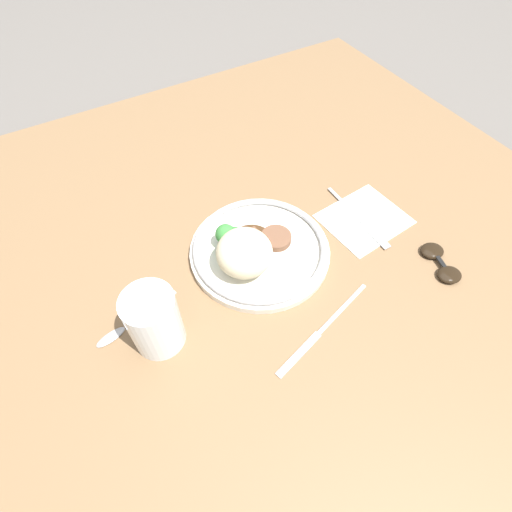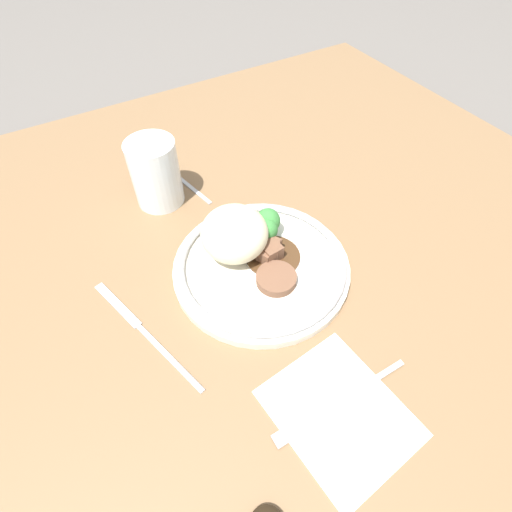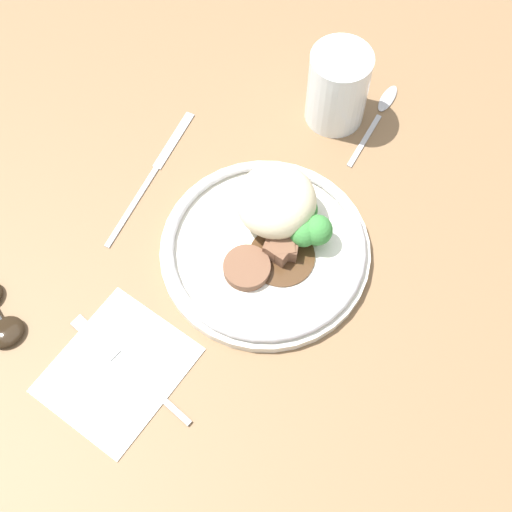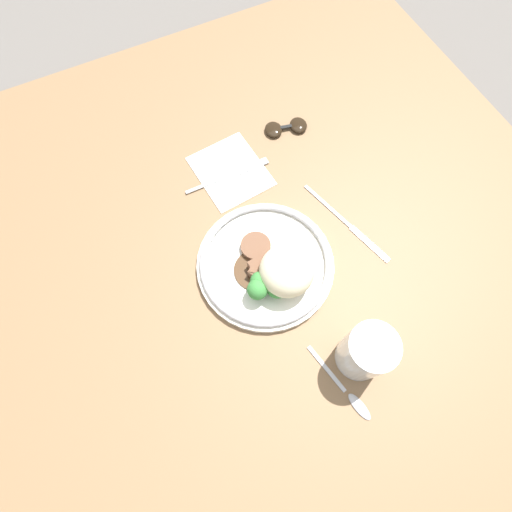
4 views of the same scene
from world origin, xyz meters
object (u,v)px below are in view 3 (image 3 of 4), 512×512
object	(u,v)px
fork	(119,359)
spoon	(382,108)
juice_glass	(337,91)
knife	(154,172)
plate	(271,235)

from	to	relation	value
fork	spoon	bearing A→B (deg)	-91.22
juice_glass	knife	bearing A→B (deg)	152.21
spoon	plate	bearing A→B (deg)	172.86
plate	fork	bearing A→B (deg)	171.45
fork	spoon	size ratio (longest dim) A/B	1.24
juice_glass	fork	world-z (taller)	juice_glass
juice_glass	fork	size ratio (longest dim) A/B	0.61
plate	knife	size ratio (longest dim) A/B	1.17
juice_glass	fork	distance (m)	0.45
knife	spoon	size ratio (longest dim) A/B	1.46
juice_glass	knife	xyz separation A→B (m)	(-0.23, 0.12, -0.05)
knife	spoon	xyz separation A→B (m)	(0.28, -0.17, 0.00)
juice_glass	spoon	world-z (taller)	juice_glass
fork	knife	bearing A→B (deg)	-53.92
juice_glass	fork	xyz separation A→B (m)	(-0.44, -0.03, -0.05)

